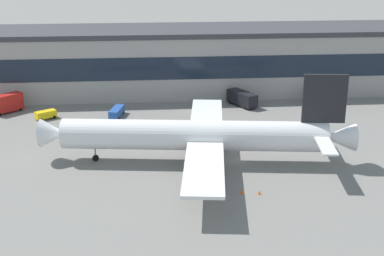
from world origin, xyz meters
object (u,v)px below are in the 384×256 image
at_px(airliner, 199,135).
at_px(fuel_truck, 242,98).
at_px(traffic_cone_0, 242,191).
at_px(follow_me_car, 45,114).
at_px(baggage_tug, 200,105).
at_px(traffic_cone_1, 259,192).
at_px(stair_truck, 318,97).
at_px(belt_loader, 117,112).
at_px(catering_truck, 6,103).

distance_m(airliner, fuel_truck, 36.41).
height_order(airliner, traffic_cone_0, airliner).
xyz_separation_m(airliner, follow_me_car, (-30.95, 27.06, -3.96)).
distance_m(airliner, traffic_cone_0, 14.72).
xyz_separation_m(airliner, traffic_cone_0, (5.41, -12.85, -4.70)).
height_order(baggage_tug, fuel_truck, fuel_truck).
distance_m(traffic_cone_0, traffic_cone_1, 2.62).
bearing_deg(stair_truck, belt_loader, -173.34).
xyz_separation_m(catering_truck, baggage_tug, (43.58, -1.41, -1.21)).
height_order(airliner, fuel_truck, airliner).
bearing_deg(traffic_cone_0, baggage_tug, 93.03).
relative_size(airliner, traffic_cone_1, 90.59).
bearing_deg(fuel_truck, traffic_cone_1, -96.33).
height_order(catering_truck, traffic_cone_1, catering_truck).
distance_m(airliner, stair_truck, 45.49).
bearing_deg(catering_truck, traffic_cone_0, -44.74).
xyz_separation_m(baggage_tug, traffic_cone_0, (2.33, -44.09, -0.73)).
xyz_separation_m(follow_me_car, traffic_cone_1, (38.94, -40.35, -0.79)).
height_order(belt_loader, fuel_truck, fuel_truck).
relative_size(airliner, baggage_tug, 14.79).
xyz_separation_m(catering_truck, follow_me_car, (9.55, -5.59, -1.20)).
distance_m(baggage_tug, traffic_cone_1, 44.81).
xyz_separation_m(airliner, stair_truck, (31.20, 32.96, -3.07)).
xyz_separation_m(airliner, baggage_tug, (3.08, 31.23, -3.97)).
height_order(catering_truck, stair_truck, catering_truck).
height_order(catering_truck, fuel_truck, catering_truck).
relative_size(follow_me_car, traffic_cone_1, 7.83).
relative_size(belt_loader, stair_truck, 1.07).
xyz_separation_m(airliner, belt_loader, (-15.63, 27.50, -3.90)).
bearing_deg(catering_truck, follow_me_car, -30.33).
distance_m(baggage_tug, fuel_truck, 10.48).
distance_m(catering_truck, belt_loader, 25.42).
bearing_deg(traffic_cone_0, stair_truck, 60.63).
bearing_deg(traffic_cone_0, belt_loader, 117.54).
relative_size(stair_truck, traffic_cone_0, 8.87).
relative_size(stair_truck, traffic_cone_1, 10.38).
xyz_separation_m(catering_truck, traffic_cone_0, (45.91, -45.50, -1.94)).
height_order(airliner, catering_truck, airliner).
bearing_deg(baggage_tug, traffic_cone_0, -86.97).
bearing_deg(baggage_tug, belt_loader, -168.71).
distance_m(belt_loader, stair_truck, 47.15).
bearing_deg(follow_me_car, belt_loader, 1.65).
distance_m(catering_truck, traffic_cone_0, 64.66).
height_order(follow_me_car, baggage_tug, same).
bearing_deg(stair_truck, traffic_cone_0, -119.37).
distance_m(stair_truck, traffic_cone_1, 51.78).
height_order(stair_truck, traffic_cone_0, stair_truck).
bearing_deg(fuel_truck, baggage_tug, -165.93).
relative_size(fuel_truck, traffic_cone_0, 12.42).
relative_size(traffic_cone_0, traffic_cone_1, 1.17).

